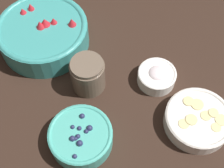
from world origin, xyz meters
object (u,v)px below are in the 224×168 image
object	(u,v)px
bowl_blueberries	(81,137)
bowl_bananas	(198,119)
jar_chocolate	(88,77)
bowl_cream	(157,76)
bowl_strawberries	(43,33)

from	to	relation	value
bowl_blueberries	bowl_bananas	size ratio (longest dim) A/B	0.92
bowl_blueberries	jar_chocolate	xyz separation A→B (m)	(-0.15, 0.06, 0.01)
bowl_bananas	bowl_cream	size ratio (longest dim) A/B	1.61
bowl_cream	bowl_strawberries	bearing A→B (deg)	-129.43
bowl_blueberries	jar_chocolate	bearing A→B (deg)	158.93
bowl_bananas	jar_chocolate	bearing A→B (deg)	-128.94
bowl_bananas	bowl_cream	distance (m)	0.16
bowl_bananas	jar_chocolate	distance (m)	0.30
bowl_strawberries	bowl_bananas	size ratio (longest dim) A/B	1.56
jar_chocolate	bowl_cream	bearing A→B (deg)	78.36
bowl_strawberries	bowl_cream	size ratio (longest dim) A/B	2.50
bowl_bananas	bowl_cream	world-z (taller)	bowl_cream
bowl_cream	jar_chocolate	distance (m)	0.19
bowl_blueberries	bowl_cream	distance (m)	0.27
bowl_strawberries	bowl_blueberries	bearing A→B (deg)	5.00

